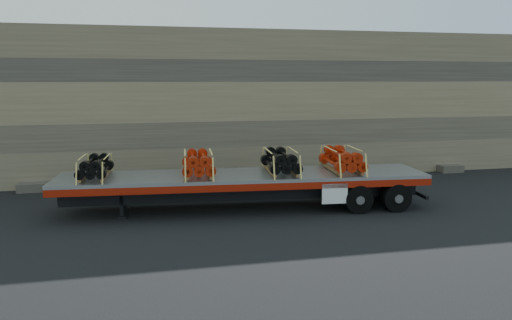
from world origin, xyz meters
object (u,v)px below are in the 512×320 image
Objects in this scene: bundle_rear at (342,160)px; bundle_midrear at (280,162)px; bundle_front at (95,168)px; trailer at (244,191)px; bundle_midfront at (198,164)px.

bundle_midrear is at bearing -180.00° from bundle_rear.
bundle_rear reaches higher than bundle_front.
bundle_rear is at bearing 0.00° from bundle_midrear.
bundle_front is at bearing 180.00° from trailer.
bundle_midrear reaches higher than bundle_midfront.
bundle_rear is (5.32, -0.43, 0.01)m from bundle_midfront.
bundle_midrear reaches higher than bundle_front.
bundle_midfront is at bearing 180.00° from bundle_midrear.
trailer is 3.86m from bundle_rear.
bundle_front is 3.57m from bundle_midfront.
bundle_midrear is at bearing 0.00° from trailer.
trailer is 1.74m from bundle_midrear.
bundle_midrear reaches higher than trailer.
bundle_front is at bearing -180.00° from bundle_midfront.
bundle_rear is at bearing 0.00° from bundle_front.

